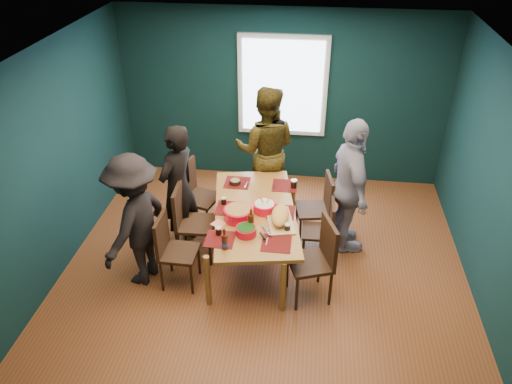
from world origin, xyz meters
TOP-DOWN VIEW (x-y plane):
  - room at (0.00, 0.27)m, footprint 5.01×5.01m
  - dining_table at (-0.14, 0.30)m, footprint 1.28×2.07m
  - chair_left_far at (-1.06, 0.90)m, footprint 0.56×0.56m
  - chair_left_mid at (-0.99, 0.26)m, footprint 0.48×0.48m
  - chair_left_near at (-1.06, -0.28)m, footprint 0.43×0.43m
  - chair_right_far at (0.66, 0.83)m, footprint 0.50×0.50m
  - chair_right_mid at (0.71, 0.41)m, footprint 0.39×0.39m
  - chair_right_near at (0.65, -0.29)m, footprint 0.59×0.59m
  - person_far_left at (-1.16, 0.51)m, footprint 0.63×0.74m
  - person_back at (-0.15, 1.56)m, footprint 0.92×0.73m
  - person_right at (1.00, 0.69)m, footprint 0.71×1.15m
  - person_near_left at (-1.47, -0.24)m, footprint 0.90×1.22m
  - bowl_salad at (-0.32, 0.09)m, footprint 0.34×0.34m
  - bowl_dumpling at (-0.03, 0.30)m, footprint 0.27×0.27m
  - bowl_herbs at (-0.18, -0.21)m, footprint 0.24×0.24m
  - cutting_board at (0.18, 0.09)m, footprint 0.41×0.73m
  - small_bowl at (-0.49, 0.89)m, footprint 0.15×0.15m
  - beer_bottle_a at (-0.38, -0.49)m, footprint 0.07×0.07m
  - beer_bottle_b at (-0.14, -0.09)m, footprint 0.07×0.07m
  - cola_glass_a at (-0.49, -0.24)m, footprint 0.07×0.07m
  - cola_glass_b at (0.28, -0.08)m, footprint 0.07×0.07m
  - cola_glass_c at (0.29, 0.89)m, footprint 0.08×0.08m
  - cola_glass_d at (-0.55, 0.39)m, footprint 0.07×0.07m
  - napkin_a at (0.25, 0.29)m, footprint 0.18×0.18m
  - napkin_b at (-0.53, -0.04)m, footprint 0.20×0.20m
  - napkin_c at (0.17, -0.35)m, footprint 0.17×0.17m

SIDE VIEW (x-z plane):
  - chair_right_mid at x=0.71m, z-range 0.07..0.91m
  - chair_left_near at x=-1.06m, z-range 0.08..1.01m
  - chair_right_far at x=0.66m, z-range 0.08..1.03m
  - chair_left_far at x=-1.06m, z-range 0.08..1.08m
  - chair_left_mid at x=-0.99m, z-range 0.08..1.09m
  - chair_right_near at x=0.65m, z-range 0.08..1.11m
  - dining_table at x=-0.14m, z-range 0.30..1.03m
  - napkin_c at x=0.17m, z-range 0.74..0.74m
  - napkin_b at x=-0.53m, z-range 0.74..0.74m
  - napkin_a at x=0.25m, z-range 0.74..0.74m
  - small_bowl at x=-0.49m, z-range 0.74..0.80m
  - cola_glass_d at x=-0.55m, z-range 0.74..0.84m
  - cola_glass_b at x=0.28m, z-range 0.74..0.84m
  - cola_glass_a at x=-0.49m, z-range 0.74..0.84m
  - bowl_herbs at x=-0.18m, z-range 0.74..0.84m
  - bowl_dumpling at x=-0.03m, z-range 0.67..0.92m
  - cola_glass_c at x=0.29m, z-range 0.74..0.86m
  - cutting_board at x=0.18m, z-range 0.73..0.89m
  - bowl_salad at x=-0.32m, z-range 0.74..0.88m
  - beer_bottle_a at x=-0.38m, z-range 0.70..0.96m
  - person_near_left at x=-1.47m, z-range 0.00..1.68m
  - beer_bottle_b at x=-0.14m, z-range 0.71..0.98m
  - person_far_left at x=-1.16m, z-range 0.00..1.71m
  - person_right at x=1.00m, z-range 0.00..1.82m
  - person_back at x=-0.15m, z-range 0.00..1.86m
  - room at x=0.00m, z-range 0.01..2.73m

